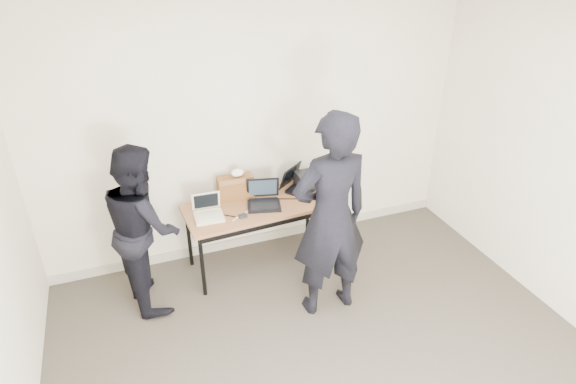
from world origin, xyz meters
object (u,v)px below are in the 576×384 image
laptop_right (298,184)px  desk (259,210)px  leather_satchel (235,187)px  person_observer (143,227)px  equipment_box (309,180)px  laptop_center (264,199)px  laptop_beige (208,213)px  person_typist (330,218)px

laptop_right → desk: bearing=162.4°
leather_satchel → desk: bearing=-49.4°
desk → person_observer: bearing=-176.8°
leather_satchel → equipment_box: bearing=-0.3°
laptop_center → leather_satchel: bearing=150.2°
desk → laptop_beige: 0.54m
leather_satchel → person_observer: bearing=-157.2°
laptop_center → equipment_box: size_ratio=1.41×
laptop_center → person_typist: size_ratio=0.20×
laptop_center → person_typist: bearing=-54.5°
desk → person_typist: size_ratio=0.79×
laptop_right → laptop_beige: bearing=154.6°
equipment_box → leather_satchel: bearing=177.5°
laptop_right → person_typist: (-0.12, -1.03, 0.20)m
laptop_center → person_observer: person_observer is taller
desk → person_observer: 1.16m
laptop_beige → laptop_center: 0.58m
person_observer → leather_satchel: bearing=-79.5°
laptop_right → person_observer: size_ratio=0.29×
laptop_right → person_typist: bearing=-134.4°
laptop_beige → person_typist: size_ratio=0.15×
leather_satchel → laptop_center: bearing=-41.7°
desk → laptop_beige: laptop_beige is taller
equipment_box → person_typist: size_ratio=0.14×
laptop_beige → leather_satchel: 0.45m
desk → laptop_right: (0.50, 0.19, 0.12)m
laptop_center → person_observer: size_ratio=0.25×
laptop_beige → laptop_center: size_ratio=0.72×
laptop_center → person_typist: person_typist is taller
laptop_center → equipment_box: laptop_center is taller
person_typist → laptop_right: bearing=-98.1°
person_observer → desk: bearing=-93.4°
laptop_right → person_typist: 1.06m
laptop_center → leather_satchel: same height
laptop_beige → leather_satchel: leather_satchel is taller
laptop_right → leather_satchel: 0.69m
equipment_box → laptop_center: bearing=-162.2°
laptop_center → equipment_box: (0.58, 0.19, 0.02)m
laptop_right → equipment_box: bearing=-35.6°
equipment_box → person_observer: size_ratio=0.18×
equipment_box → laptop_beige: bearing=-168.5°
leather_satchel → equipment_box: (0.81, -0.04, -0.05)m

